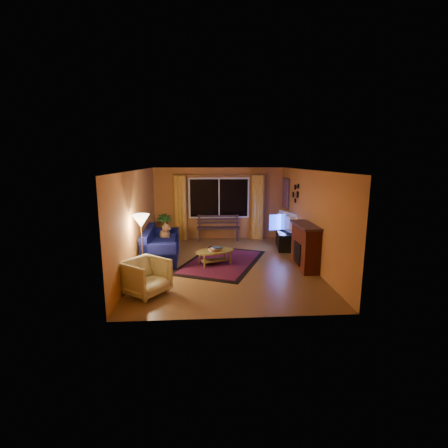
{
  "coord_description": "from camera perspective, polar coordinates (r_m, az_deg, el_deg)",
  "views": [
    {
      "loc": [
        -0.56,
        -8.29,
        2.75
      ],
      "look_at": [
        0.0,
        0.3,
        1.05
      ],
      "focal_mm": 26.0,
      "sensor_mm": 36.0,
      "label": 1
    }
  ],
  "objects": [
    {
      "name": "curtain_left",
      "position": [
        11.31,
        -7.71,
        2.79
      ],
      "size": [
        0.36,
        0.36,
        2.24
      ],
      "primitive_type": "cylinder",
      "color": "gold",
      "rests_on": "ground"
    },
    {
      "name": "floor_lamp",
      "position": [
        7.86,
        -14.19,
        -3.82
      ],
      "size": [
        0.34,
        0.34,
        1.52
      ],
      "primitive_type": "cylinder",
      "rotation": [
        0.0,
        0.0,
        -0.42
      ],
      "color": "#BF8C3F",
      "rests_on": "ground"
    },
    {
      "name": "television",
      "position": [
        10.38,
        10.61,
        0.39
      ],
      "size": [
        0.43,
        1.07,
        0.62
      ],
      "primitive_type": "imported",
      "rotation": [
        0.0,
        0.0,
        1.85
      ],
      "color": "black",
      "rests_on": "tv_console"
    },
    {
      "name": "tv_console",
      "position": [
        10.5,
        10.5,
        -2.69
      ],
      "size": [
        0.61,
        1.33,
        0.53
      ],
      "primitive_type": "cube",
      "rotation": [
        0.0,
        0.0,
        -0.15
      ],
      "color": "black",
      "rests_on": "ground"
    },
    {
      "name": "potted_plant",
      "position": [
        11.35,
        -10.53,
        -0.63
      ],
      "size": [
        0.63,
        0.63,
        0.93
      ],
      "primitive_type": "imported",
      "rotation": [
        0.0,
        0.0,
        0.24
      ],
      "color": "#235B1E",
      "rests_on": "ground"
    },
    {
      "name": "mirror_cluster",
      "position": [
        10.03,
        12.38,
        5.48
      ],
      "size": [
        0.06,
        0.6,
        0.56
      ],
      "primitive_type": null,
      "color": "black",
      "rests_on": "wall_right"
    },
    {
      "name": "coffee_table",
      "position": [
        8.71,
        -1.6,
        -5.9
      ],
      "size": [
        1.36,
        1.36,
        0.39
      ],
      "primitive_type": "cylinder",
      "rotation": [
        0.0,
        0.0,
        0.34
      ],
      "color": "olive",
      "rests_on": "ground"
    },
    {
      "name": "painting",
      "position": [
        11.15,
        10.78,
        5.32
      ],
      "size": [
        0.04,
        0.76,
        0.96
      ],
      "primitive_type": "cube",
      "color": "#C84F25",
      "rests_on": "wall_right"
    },
    {
      "name": "ceiling",
      "position": [
        8.31,
        0.14,
        9.52
      ],
      "size": [
        4.5,
        6.0,
        0.02
      ],
      "primitive_type": "cube",
      "color": "white",
      "rests_on": "ground"
    },
    {
      "name": "curtain_right",
      "position": [
        11.45,
        5.92,
        2.93
      ],
      "size": [
        0.36,
        0.36,
        2.24
      ],
      "primitive_type": "cylinder",
      "color": "gold",
      "rests_on": "ground"
    },
    {
      "name": "fireplace",
      "position": [
        8.6,
        14.12,
        -4.0
      ],
      "size": [
        0.4,
        1.2,
        1.1
      ],
      "primitive_type": "cube",
      "color": "maroon",
      "rests_on": "ground"
    },
    {
      "name": "wall_right",
      "position": [
        8.88,
        14.84,
        1.08
      ],
      "size": [
        0.02,
        6.0,
        2.5
      ],
      "primitive_type": "cube",
      "color": "#C07938",
      "rests_on": "ground"
    },
    {
      "name": "wall_back",
      "position": [
        11.41,
        -0.89,
        3.62
      ],
      "size": [
        4.5,
        0.02,
        2.5
      ],
      "primitive_type": "cube",
      "color": "#C07938",
      "rests_on": "ground"
    },
    {
      "name": "floor",
      "position": [
        8.75,
        0.13,
        -7.21
      ],
      "size": [
        4.5,
        6.0,
        0.02
      ],
      "primitive_type": "cube",
      "color": "brown",
      "rests_on": "ground"
    },
    {
      "name": "wall_left",
      "position": [
        8.59,
        -15.08,
        0.73
      ],
      "size": [
        0.02,
        6.0,
        2.5
      ],
      "primitive_type": "cube",
      "color": "#C07938",
      "rests_on": "ground"
    },
    {
      "name": "curtain_rod",
      "position": [
        11.21,
        -0.88,
        8.62
      ],
      "size": [
        3.2,
        0.03,
        0.03
      ],
      "primitive_type": "cylinder",
      "rotation": [
        0.0,
        1.57,
        0.0
      ],
      "color": "#BF8C3F",
      "rests_on": "wall_back"
    },
    {
      "name": "window",
      "position": [
        11.32,
        -0.87,
        4.58
      ],
      "size": [
        2.0,
        0.02,
        1.3
      ],
      "primitive_type": "cube",
      "color": "black",
      "rests_on": "wall_back"
    },
    {
      "name": "armchair",
      "position": [
        6.98,
        -13.59,
        -8.76
      ],
      "size": [
        1.08,
        1.08,
        0.82
      ],
      "primitive_type": "imported",
      "rotation": [
        0.0,
        0.0,
        0.91
      ],
      "color": "beige",
      "rests_on": "ground"
    },
    {
      "name": "bench",
      "position": [
        11.28,
        -1.01,
        -1.78
      ],
      "size": [
        1.48,
        0.46,
        0.44
      ],
      "primitive_type": "cube",
      "rotation": [
        0.0,
        0.0,
        -0.02
      ],
      "color": "#332328",
      "rests_on": "ground"
    },
    {
      "name": "sofa",
      "position": [
        9.31,
        -10.96,
        -3.48
      ],
      "size": [
        0.98,
        2.14,
        0.85
      ],
      "primitive_type": "cube",
      "rotation": [
        0.0,
        0.0,
        0.04
      ],
      "color": "#0A0E43",
      "rests_on": "ground"
    },
    {
      "name": "rug",
      "position": [
        8.95,
        -0.39,
        -6.66
      ],
      "size": [
        2.77,
        3.32,
        0.02
      ],
      "primitive_type": "cube",
      "rotation": [
        0.0,
        0.0,
        -0.41
      ],
      "color": "maroon",
      "rests_on": "ground"
    },
    {
      "name": "dog",
      "position": [
        9.71,
        -10.37,
        -1.54
      ],
      "size": [
        0.39,
        0.47,
        0.44
      ],
      "primitive_type": null,
      "rotation": [
        0.0,
        0.0,
        0.27
      ],
      "color": "olive",
      "rests_on": "sofa"
    }
  ]
}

